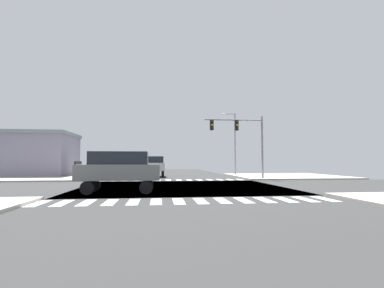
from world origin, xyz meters
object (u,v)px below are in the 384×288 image
(bank_building, at_px, (17,154))
(street_lamp, at_px, (233,138))
(suv_crossing_1, at_px, (119,168))
(suv_middle_2, at_px, (156,165))
(traffic_signal_mast, at_px, (240,133))
(sedan_farside_2, at_px, (142,165))

(bank_building, bearing_deg, street_lamp, -1.74)
(street_lamp, xyz_separation_m, suv_crossing_1, (-11.53, -18.39, -3.32))
(suv_crossing_1, relative_size, suv_middle_2, 1.00)
(traffic_signal_mast, relative_size, suv_crossing_1, 1.37)
(street_lamp, relative_size, bank_building, 0.56)
(traffic_signal_mast, height_order, sedan_farside_2, traffic_signal_mast)
(traffic_signal_mast, xyz_separation_m, suv_middle_2, (-8.30, 5.89, -3.23))
(sedan_farside_2, bearing_deg, traffic_signal_mast, 111.05)
(bank_building, distance_m, suv_crossing_1, 23.99)
(street_lamp, xyz_separation_m, sedan_farside_2, (-12.63, 21.72, -3.60))
(suv_middle_2, bearing_deg, traffic_signal_mast, 144.62)
(traffic_signal_mast, bearing_deg, suv_middle_2, 144.62)
(street_lamp, height_order, suv_crossing_1, street_lamp)
(suv_middle_2, bearing_deg, suv_crossing_1, 83.50)
(bank_building, bearing_deg, suv_crossing_1, -53.16)
(bank_building, xyz_separation_m, suv_crossing_1, (14.36, -19.17, -1.22))
(suv_crossing_1, bearing_deg, bank_building, 36.84)
(bank_building, bearing_deg, suv_middle_2, -8.88)
(traffic_signal_mast, distance_m, sedan_farside_2, 31.66)
(traffic_signal_mast, height_order, street_lamp, street_lamp)
(suv_crossing_1, bearing_deg, suv_middle_2, -6.50)
(traffic_signal_mast, distance_m, suv_middle_2, 10.68)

